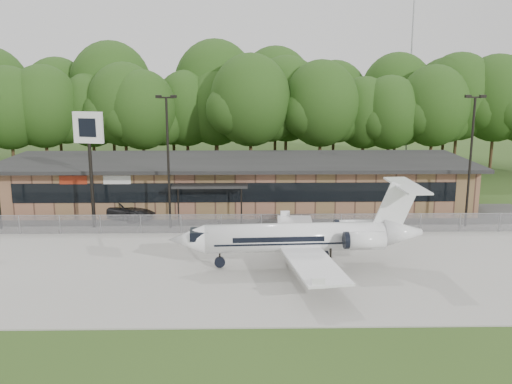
{
  "coord_description": "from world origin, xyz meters",
  "views": [
    {
      "loc": [
        0.86,
        -26.15,
        12.15
      ],
      "look_at": [
        1.55,
        12.0,
        3.86
      ],
      "focal_mm": 40.0,
      "sensor_mm": 36.0,
      "label": 1
    }
  ],
  "objects_px": {
    "terminal": "(236,182)",
    "business_jet": "(304,238)",
    "pole_sign": "(89,140)",
    "suv": "(123,209)"
  },
  "relations": [
    {
      "from": "terminal",
      "to": "suv",
      "type": "xyz_separation_m",
      "value": [
        -9.29,
        -4.17,
        -1.38
      ]
    },
    {
      "from": "business_jet",
      "to": "pole_sign",
      "type": "xyz_separation_m",
      "value": [
        -15.4,
        9.23,
        4.98
      ]
    },
    {
      "from": "terminal",
      "to": "suv",
      "type": "height_order",
      "value": "terminal"
    },
    {
      "from": "terminal",
      "to": "suv",
      "type": "distance_m",
      "value": 10.28
    },
    {
      "from": "terminal",
      "to": "pole_sign",
      "type": "relative_size",
      "value": 4.56
    },
    {
      "from": "terminal",
      "to": "business_jet",
      "type": "distance_m",
      "value": 16.97
    },
    {
      "from": "pole_sign",
      "to": "suv",
      "type": "bearing_deg",
      "value": 74.4
    },
    {
      "from": "suv",
      "to": "terminal",
      "type": "bearing_deg",
      "value": -39.38
    },
    {
      "from": "terminal",
      "to": "business_jet",
      "type": "xyz_separation_m",
      "value": [
        4.46,
        -16.37,
        -0.27
      ]
    },
    {
      "from": "terminal",
      "to": "pole_sign",
      "type": "bearing_deg",
      "value": -146.87
    }
  ]
}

